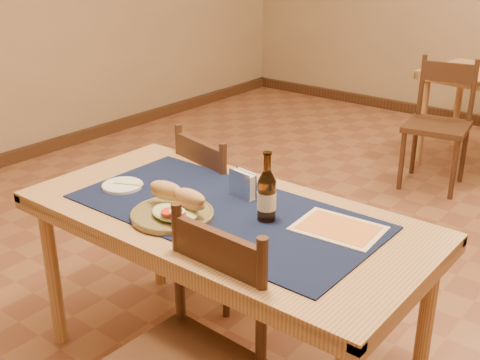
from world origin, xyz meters
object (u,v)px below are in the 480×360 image
Objects in this scene: main_table at (224,231)px; chair_main_near at (187,359)px; sandwich_plate at (174,209)px; chair_main_far at (226,210)px; beer_bottle at (267,195)px; napkin_holder at (243,185)px.

chair_main_near is at bearing -62.89° from main_table.
chair_main_far is at bearing 114.08° from sandwich_plate.
chair_main_far is (-0.39, 0.48, -0.20)m from main_table.
main_table is 6.02× the size of beer_bottle.
chair_main_near is 3.46× the size of beer_bottle.
sandwich_plate reaches higher than napkin_holder.
chair_main_far is at bearing 123.65° from chair_main_near.
chair_main_far is 2.85× the size of sandwich_plate.
sandwich_plate reaches higher than main_table.
chair_main_near is 0.76m from napkin_holder.
chair_main_far reaches higher than sandwich_plate.
chair_main_near is 0.64m from beer_bottle.
main_table is 0.57m from chair_main_near.
chair_main_far is 0.77m from sandwich_plate.
sandwich_plate is 0.32m from napkin_holder.
napkin_holder is (0.37, -0.33, 0.34)m from chair_main_far.
beer_bottle is (0.28, 0.20, 0.07)m from sandwich_plate.
main_table is at bearing 56.66° from sandwich_plate.
chair_main_near is at bearing -42.22° from sandwich_plate.
chair_main_near is (0.25, -0.48, -0.19)m from main_table.
chair_main_far is at bearing 142.26° from beer_bottle.
chair_main_far reaches higher than napkin_holder.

